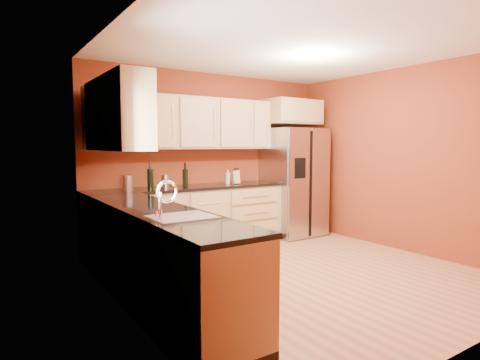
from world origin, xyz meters
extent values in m
plane|color=#AD6543|center=(0.00, 0.00, 0.00)|extent=(4.00, 4.00, 0.00)
plane|color=white|center=(0.00, 0.00, 2.60)|extent=(4.00, 4.00, 0.00)
cube|color=maroon|center=(0.00, 2.00, 1.30)|extent=(4.00, 0.04, 2.60)
cube|color=maroon|center=(-2.00, 0.00, 1.30)|extent=(0.04, 4.00, 2.60)
cube|color=maroon|center=(2.00, 0.00, 1.30)|extent=(0.04, 4.00, 2.60)
cube|color=#9D7B4C|center=(-0.55, 1.70, 0.44)|extent=(2.90, 0.60, 0.88)
cube|color=#9D7B4C|center=(-1.70, 0.00, 0.44)|extent=(0.60, 2.80, 0.88)
cube|color=black|center=(-0.55, 1.69, 0.90)|extent=(2.90, 0.62, 0.04)
cube|color=black|center=(-1.69, 0.00, 0.90)|extent=(0.62, 2.80, 0.04)
cube|color=#9D7B4C|center=(-0.25, 1.83, 1.83)|extent=(2.30, 0.33, 0.75)
cube|color=#9D7B4C|center=(-1.83, 0.72, 1.83)|extent=(0.33, 1.35, 0.75)
cube|color=#9D7B4C|center=(-1.67, 1.67, 1.83)|extent=(0.67, 0.67, 0.75)
cube|color=#9D7B4C|center=(1.35, 1.70, 2.05)|extent=(0.92, 0.60, 0.40)
cube|color=#BCBCC1|center=(1.35, 1.62, 0.89)|extent=(0.90, 0.75, 1.78)
cube|color=white|center=(-1.98, -0.50, 1.55)|extent=(0.03, 0.90, 1.00)
cylinder|color=#BCBCC1|center=(-0.91, 1.67, 1.01)|extent=(0.14, 0.14, 0.19)
cylinder|color=#BCBCC1|center=(-1.45, 1.62, 1.02)|extent=(0.16, 0.16, 0.20)
cube|color=tan|center=(0.21, 1.63, 1.02)|extent=(0.12, 0.11, 0.20)
cylinder|color=silver|center=(0.13, 1.74, 1.02)|extent=(0.07, 0.07, 0.21)
camera|label=1|loc=(-3.08, -3.45, 1.51)|focal=30.00mm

